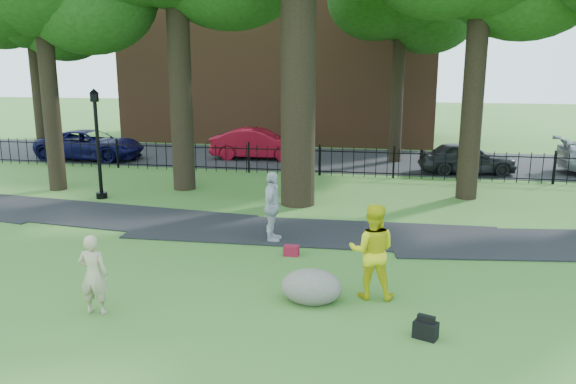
% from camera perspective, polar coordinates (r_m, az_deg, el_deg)
% --- Properties ---
extents(ground, '(120.00, 120.00, 0.00)m').
position_cam_1_polar(ground, '(11.87, -5.10, -9.33)').
color(ground, '#326B25').
rests_on(ground, ground).
extents(footpath, '(36.07, 3.85, 0.03)m').
position_cam_1_polar(footpath, '(15.27, 2.62, -4.20)').
color(footpath, black).
rests_on(footpath, ground).
extents(street, '(80.00, 7.00, 0.02)m').
position_cam_1_polar(street, '(27.09, 4.38, 3.30)').
color(street, black).
rests_on(street, ground).
extents(iron_fence, '(44.00, 0.04, 1.20)m').
position_cam_1_polar(iron_fence, '(23.08, 3.21, 3.17)').
color(iron_fence, black).
rests_on(iron_fence, ground).
extents(brick_building, '(18.00, 8.00, 12.00)m').
position_cam_1_polar(brick_building, '(35.30, -0.51, 15.32)').
color(brick_building, brown).
rests_on(brick_building, ground).
extents(woman, '(0.57, 0.39, 1.51)m').
position_cam_1_polar(woman, '(10.86, -19.16, -7.92)').
color(woman, tan).
rests_on(woman, ground).
extents(man, '(0.93, 0.74, 1.88)m').
position_cam_1_polar(man, '(11.03, 8.55, -5.97)').
color(man, '#D2C811').
rests_on(man, ground).
extents(pedestrian, '(0.45, 1.07, 1.83)m').
position_cam_1_polar(pedestrian, '(14.34, -1.63, -1.53)').
color(pedestrian, '#BAB9BF').
rests_on(pedestrian, ground).
extents(boulder, '(1.39, 1.19, 0.69)m').
position_cam_1_polar(boulder, '(10.93, 2.39, -9.33)').
color(boulder, '#6A6658').
rests_on(boulder, ground).
extents(lamppost, '(0.37, 0.37, 3.71)m').
position_cam_1_polar(lamppost, '(19.90, -18.74, 4.50)').
color(lamppost, black).
rests_on(lamppost, ground).
extents(backpack, '(0.45, 0.37, 0.29)m').
position_cam_1_polar(backpack, '(9.90, 13.80, -13.46)').
color(backpack, black).
rests_on(backpack, ground).
extents(red_bag, '(0.36, 0.23, 0.24)m').
position_cam_1_polar(red_bag, '(13.47, 0.34, -5.98)').
color(red_bag, maroon).
rests_on(red_bag, ground).
extents(red_sedan, '(4.58, 1.82, 1.48)m').
position_cam_1_polar(red_sedan, '(27.12, -3.03, 4.92)').
color(red_sedan, maroon).
rests_on(red_sedan, ground).
extents(navy_van, '(5.06, 2.34, 1.41)m').
position_cam_1_polar(navy_van, '(28.62, -19.40, 4.55)').
color(navy_van, '#0B0B39').
rests_on(navy_van, ground).
extents(grey_car, '(4.07, 2.04, 1.33)m').
position_cam_1_polar(grey_car, '(24.62, 17.73, 3.34)').
color(grey_car, black).
rests_on(grey_car, ground).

